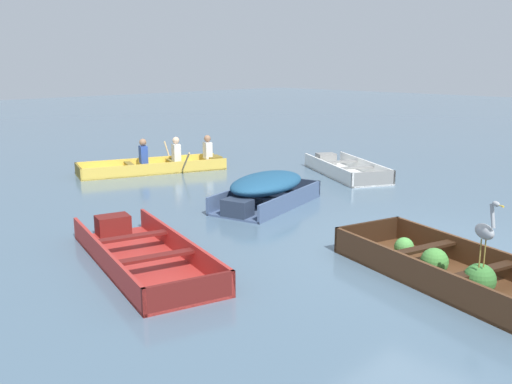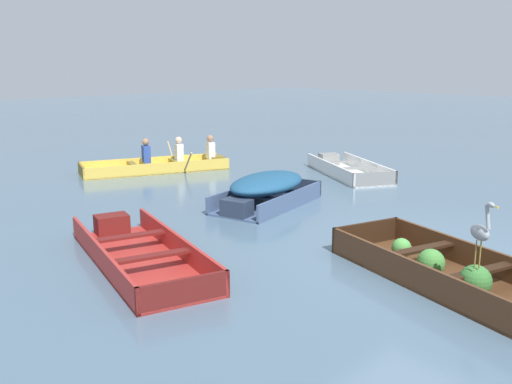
# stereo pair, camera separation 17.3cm
# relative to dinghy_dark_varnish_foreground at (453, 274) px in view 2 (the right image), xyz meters

# --- Properties ---
(ground_plane) EXTENTS (80.00, 80.00, 0.00)m
(ground_plane) POSITION_rel_dinghy_dark_varnish_foreground_xyz_m (0.78, 0.81, -0.15)
(ground_plane) COLOR slate
(dinghy_dark_varnish_foreground) EXTENTS (2.08, 3.51, 0.43)m
(dinghy_dark_varnish_foreground) POSITION_rel_dinghy_dark_varnish_foreground_xyz_m (0.00, 0.00, 0.00)
(dinghy_dark_varnish_foreground) COLOR #4C2D19
(dinghy_dark_varnish_foreground) RESTS_ON ground
(skiff_red_near_moored) EXTENTS (2.03, 3.58, 0.35)m
(skiff_red_near_moored) POSITION_rel_dinghy_dark_varnish_foreground_xyz_m (-2.38, 3.62, -0.04)
(skiff_red_near_moored) COLOR #AD2D28
(skiff_red_near_moored) RESTS_ON ground
(skiff_white_mid_moored) EXTENTS (2.41, 3.14, 0.35)m
(skiff_white_mid_moored) POSITION_rel_dinghy_dark_varnish_foreground_xyz_m (4.99, 5.46, -0.03)
(skiff_white_mid_moored) COLOR white
(skiff_white_mid_moored) RESTS_ON ground
(skiff_slate_blue_far_moored) EXTENTS (2.70, 1.72, 0.65)m
(skiff_slate_blue_far_moored) POSITION_rel_dinghy_dark_varnish_foreground_xyz_m (1.20, 4.56, 0.22)
(skiff_slate_blue_far_moored) COLOR #475B7F
(skiff_slate_blue_far_moored) RESTS_ON ground
(rowboat_yellow_with_crew) EXTENTS (3.87, 2.45, 0.88)m
(rowboat_yellow_with_crew) POSITION_rel_dinghy_dark_varnish_foreground_xyz_m (1.94, 9.07, 0.03)
(rowboat_yellow_with_crew) COLOR #E5BC47
(rowboat_yellow_with_crew) RESTS_ON ground
(heron_on_dinghy) EXTENTS (0.31, 0.42, 0.84)m
(heron_on_dinghy) POSITION_rel_dinghy_dark_varnish_foreground_xyz_m (-0.35, -0.46, 0.74)
(heron_on_dinghy) COLOR olive
(heron_on_dinghy) RESTS_ON dinghy_dark_varnish_foreground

